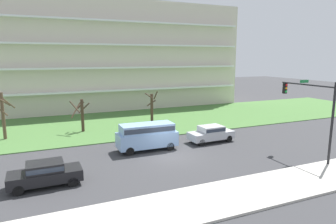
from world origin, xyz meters
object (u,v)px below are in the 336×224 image
Objects in this scene: tree_center at (152,107)px; sedan_black_near_left at (45,173)px; tree_left at (81,114)px; sedan_silver_center_left at (211,133)px; tree_far_left at (3,114)px; traffic_signal_mast at (313,106)px; van_blue_center_right at (147,135)px.

sedan_black_near_left is (-12.53, -14.27, -1.20)m from tree_center.
tree_left reaches higher than sedan_silver_center_left.
tree_left is at bearing 1.74° from tree_far_left.
traffic_signal_mast reaches higher than sedan_silver_center_left.
tree_center is 10.63m from van_blue_center_right.
tree_left is at bearing 72.47° from sedan_black_near_left.
tree_far_left is at bearing -178.26° from tree_left.
tree_far_left is 1.17× the size of tree_center.
traffic_signal_mast reaches higher than tree_center.
sedan_black_near_left is 9.55m from van_blue_center_right.
sedan_silver_center_left is at bearing -179.16° from van_blue_center_right.
sedan_black_near_left is at bearing -106.88° from tree_left.
tree_center is 0.90× the size of sedan_silver_center_left.
van_blue_center_right is at bearing -2.33° from sedan_silver_center_left.
tree_center is 19.03m from sedan_black_near_left.
sedan_black_near_left is 0.70× the size of traffic_signal_mast.
tree_left is 0.90× the size of tree_center.
traffic_signal_mast reaches higher than tree_far_left.
tree_far_left is 15.87m from tree_center.
tree_left is 14.07m from sedan_black_near_left.
sedan_silver_center_left is 0.71× the size of traffic_signal_mast.
sedan_silver_center_left is at bearing 122.36° from traffic_signal_mast.
sedan_black_near_left is 0.99× the size of sedan_silver_center_left.
tree_left is 0.57× the size of traffic_signal_mast.
van_blue_center_right is at bearing 27.53° from sedan_black_near_left.
van_blue_center_right is at bearing 146.65° from traffic_signal_mast.
tree_far_left is 0.90× the size of van_blue_center_right.
tree_far_left is at bearing 144.95° from traffic_signal_mast.
tree_far_left is 1.30× the size of tree_left.
sedan_black_near_left is 0.85× the size of van_blue_center_right.
traffic_signal_mast is (19.58, -2.86, 3.43)m from sedan_black_near_left.
tree_far_left reaches higher than van_blue_center_right.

